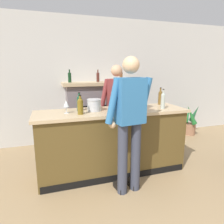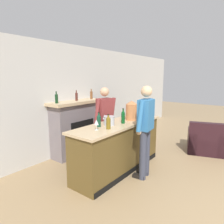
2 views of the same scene
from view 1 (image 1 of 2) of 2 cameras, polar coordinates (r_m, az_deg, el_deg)
name	(u,v)px [view 1 (image 1 of 2)]	position (r m, az deg, el deg)	size (l,w,h in m)	color
wall_back_panel	(86,81)	(4.60, -7.46, 8.79)	(12.00, 0.07, 2.75)	silver
bar_counter	(112,141)	(3.22, 0.10, -8.36)	(2.35, 0.70, 1.02)	brown
fireplace_stone	(98,112)	(4.48, -4.14, -0.06)	(1.49, 0.52, 1.63)	slate
potted_plant_corner	(191,122)	(5.43, 21.55, -2.76)	(0.47, 0.44, 0.78)	#98684B
person_customer	(130,120)	(2.56, 5.07, -2.43)	(0.65, 0.34, 1.79)	#373B4A
person_bartender	(117,107)	(3.73, 1.31, 1.52)	(0.65, 0.36, 1.72)	#2A272E
copper_dispenser	(138,96)	(3.14, 7.52, 4.59)	(0.26, 0.29, 0.42)	#C77947
ice_bucket_steel	(94,105)	(3.02, -5.09, 2.01)	(0.22, 0.22, 0.18)	silver
wine_bottle_chardonnay_pale	(79,102)	(3.05, -9.33, 2.71)	(0.08, 0.08, 0.28)	#15402B
wine_bottle_cabernet_heavy	(163,100)	(3.27, 14.35, 3.32)	(0.07, 0.07, 0.32)	#ADBAB0
wine_bottle_riesling_slim	(160,97)	(3.65, 13.62, 4.20)	(0.07, 0.07, 0.30)	brown
wine_bottle_rose_blush	(80,106)	(2.81, -9.04, 1.84)	(0.08, 0.08, 0.27)	brown
wine_bottle_burgundy_dark	(116,102)	(2.97, 1.07, 2.83)	(0.07, 0.07, 0.31)	#0E4C1D
wine_glass_by_dispenser	(66,104)	(2.91, -12.95, 2.23)	(0.08, 0.08, 0.19)	silver
wine_glass_front_right	(98,101)	(3.22, -4.10, 3.20)	(0.08, 0.08, 0.17)	silver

